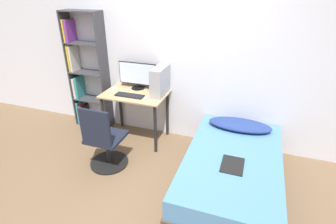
{
  "coord_description": "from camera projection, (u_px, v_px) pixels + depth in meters",
  "views": [
    {
      "loc": [
        1.1,
        -2.03,
        2.24
      ],
      "look_at": [
        0.12,
        0.78,
        0.75
      ],
      "focal_mm": 28.0,
      "sensor_mm": 36.0,
      "label": 1
    }
  ],
  "objects": [
    {
      "name": "monitor",
      "position": [
        137.0,
        75.0,
        3.92
      ],
      "size": [
        0.6,
        0.2,
        0.4
      ],
      "color": "black",
      "rests_on": "desk"
    },
    {
      "name": "bookshelf",
      "position": [
        83.0,
        74.0,
        4.23
      ],
      "size": [
        0.62,
        0.26,
        1.87
      ],
      "color": "#38383D",
      "rests_on": "ground_plane"
    },
    {
      "name": "ground_plane",
      "position": [
        137.0,
        196.0,
        3.04
      ],
      "size": [
        14.0,
        14.0,
        0.0
      ],
      "primitive_type": "plane",
      "color": "brown"
    },
    {
      "name": "magazine",
      "position": [
        232.0,
        165.0,
        2.85
      ],
      "size": [
        0.24,
        0.32,
        0.01
      ],
      "color": "black",
      "rests_on": "bed"
    },
    {
      "name": "phone",
      "position": [
        113.0,
        89.0,
        3.97
      ],
      "size": [
        0.07,
        0.14,
        0.01
      ],
      "color": "#B7B7BC",
      "rests_on": "desk"
    },
    {
      "name": "keyboard",
      "position": [
        130.0,
        95.0,
        3.74
      ],
      "size": [
        0.42,
        0.14,
        0.02
      ],
      "color": "black",
      "rests_on": "desk"
    },
    {
      "name": "wall_back",
      "position": [
        177.0,
        58.0,
        3.75
      ],
      "size": [
        8.0,
        0.05,
        2.5
      ],
      "color": "silver",
      "rests_on": "ground_plane"
    },
    {
      "name": "pc_tower",
      "position": [
        160.0,
        81.0,
        3.71
      ],
      "size": [
        0.16,
        0.41,
        0.41
      ],
      "color": "#99999E",
      "rests_on": "desk"
    },
    {
      "name": "office_chair",
      "position": [
        105.0,
        144.0,
        3.39
      ],
      "size": [
        0.51,
        0.51,
        0.9
      ],
      "color": "black",
      "rests_on": "ground_plane"
    },
    {
      "name": "pillow",
      "position": [
        240.0,
        125.0,
        3.55
      ],
      "size": [
        0.84,
        0.36,
        0.11
      ],
      "color": "navy",
      "rests_on": "bed"
    },
    {
      "name": "bed",
      "position": [
        231.0,
        171.0,
        3.11
      ],
      "size": [
        1.1,
        1.87,
        0.44
      ],
      "color": "#4C3D2D",
      "rests_on": "ground_plane"
    },
    {
      "name": "desk",
      "position": [
        136.0,
        101.0,
        3.9
      ],
      "size": [
        0.93,
        0.61,
        0.77
      ],
      "color": "tan",
      "rests_on": "ground_plane"
    },
    {
      "name": "mouse",
      "position": [
        146.0,
        98.0,
        3.66
      ],
      "size": [
        0.06,
        0.09,
        0.02
      ],
      "color": "silver",
      "rests_on": "desk"
    }
  ]
}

